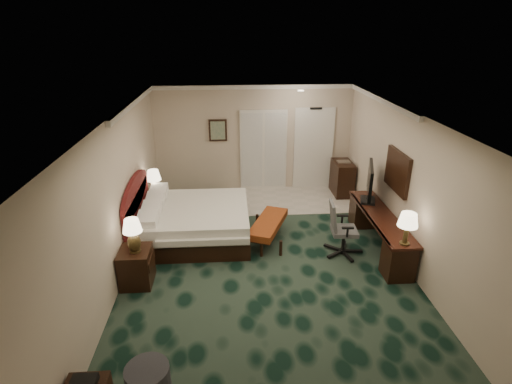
{
  "coord_description": "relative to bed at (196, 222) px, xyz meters",
  "views": [
    {
      "loc": [
        -0.62,
        -6.12,
        4.06
      ],
      "look_at": [
        -0.16,
        0.6,
        1.21
      ],
      "focal_mm": 28.0,
      "sensor_mm": 36.0,
      "label": 1
    }
  ],
  "objects": [
    {
      "name": "floor",
      "position": [
        1.34,
        -1.17,
        -0.34
      ],
      "size": [
        5.0,
        7.5,
        0.0
      ],
      "primitive_type": "cube",
      "color": "black",
      "rests_on": "ground"
    },
    {
      "name": "ceiling",
      "position": [
        1.34,
        -1.17,
        2.36
      ],
      "size": [
        5.0,
        7.5,
        0.0
      ],
      "primitive_type": "cube",
      "color": "white",
      "rests_on": "wall_back"
    },
    {
      "name": "wall_back",
      "position": [
        1.34,
        2.58,
        1.01
      ],
      "size": [
        5.0,
        0.0,
        2.7
      ],
      "primitive_type": "cube",
      "color": "beige",
      "rests_on": "ground"
    },
    {
      "name": "wall_front",
      "position": [
        1.34,
        -4.92,
        1.01
      ],
      "size": [
        5.0,
        0.0,
        2.7
      ],
      "primitive_type": "cube",
      "color": "beige",
      "rests_on": "ground"
    },
    {
      "name": "wall_left",
      "position": [
        -1.16,
        -1.17,
        1.01
      ],
      "size": [
        0.0,
        7.5,
        2.7
      ],
      "primitive_type": "cube",
      "color": "beige",
      "rests_on": "ground"
    },
    {
      "name": "wall_right",
      "position": [
        3.84,
        -1.17,
        1.01
      ],
      "size": [
        0.0,
        7.5,
        2.7
      ],
      "primitive_type": "cube",
      "color": "beige",
      "rests_on": "ground"
    },
    {
      "name": "crown_molding",
      "position": [
        1.34,
        -1.17,
        2.31
      ],
      "size": [
        5.0,
        7.5,
        0.1
      ],
      "primitive_type": null,
      "color": "silver",
      "rests_on": "wall_back"
    },
    {
      "name": "tile_patch",
      "position": [
        2.24,
        1.73,
        -0.33
      ],
      "size": [
        3.2,
        1.7,
        0.01
      ],
      "primitive_type": "cube",
      "color": "beige",
      "rests_on": "ground"
    },
    {
      "name": "headboard",
      "position": [
        -1.1,
        -0.17,
        0.36
      ],
      "size": [
        0.12,
        2.0,
        1.4
      ],
      "primitive_type": null,
      "color": "#431410",
      "rests_on": "ground"
    },
    {
      "name": "entry_door",
      "position": [
        2.89,
        2.55,
        0.71
      ],
      "size": [
        1.02,
        0.06,
        2.18
      ],
      "primitive_type": "cube",
      "color": "silver",
      "rests_on": "ground"
    },
    {
      "name": "closet_doors",
      "position": [
        1.59,
        2.54,
        0.71
      ],
      "size": [
        1.2,
        0.06,
        2.1
      ],
      "primitive_type": "cube",
      "color": "#B7B7B7",
      "rests_on": "ground"
    },
    {
      "name": "wall_art",
      "position": [
        0.44,
        2.54,
        1.26
      ],
      "size": [
        0.45,
        0.06,
        0.55
      ],
      "primitive_type": "cube",
      "color": "#4D715F",
      "rests_on": "wall_back"
    },
    {
      "name": "wall_mirror",
      "position": [
        3.8,
        -0.57,
        1.21
      ],
      "size": [
        0.05,
        0.95,
        0.75
      ],
      "primitive_type": "cube",
      "color": "white",
      "rests_on": "wall_right"
    },
    {
      "name": "bed",
      "position": [
        0.0,
        0.0,
        0.0
      ],
      "size": [
        2.12,
        1.96,
        0.67
      ],
      "primitive_type": "cube",
      "color": "silver",
      "rests_on": "ground"
    },
    {
      "name": "nightstand_near",
      "position": [
        -0.89,
        -1.52,
        -0.02
      ],
      "size": [
        0.51,
        0.58,
        0.63
      ],
      "primitive_type": "cube",
      "color": "black",
      "rests_on": "ground"
    },
    {
      "name": "nightstand_far",
      "position": [
        -0.92,
        0.99,
        -0.06
      ],
      "size": [
        0.44,
        0.5,
        0.55
      ],
      "primitive_type": "cube",
      "color": "black",
      "rests_on": "ground"
    },
    {
      "name": "lamp_near",
      "position": [
        -0.86,
        -1.54,
        0.59
      ],
      "size": [
        0.34,
        0.34,
        0.58
      ],
      "primitive_type": null,
      "rotation": [
        0.0,
        0.0,
        0.11
      ],
      "color": "black",
      "rests_on": "nightstand_near"
    },
    {
      "name": "lamp_far",
      "position": [
        -0.94,
        0.94,
        0.51
      ],
      "size": [
        0.36,
        0.36,
        0.6
      ],
      "primitive_type": null,
      "rotation": [
        0.0,
        0.0,
        0.15
      ],
      "color": "black",
      "rests_on": "nightstand_far"
    },
    {
      "name": "bed_bench",
      "position": [
        1.45,
        -0.25,
        -0.11
      ],
      "size": [
        0.94,
        1.42,
        0.45
      ],
      "primitive_type": "cube",
      "rotation": [
        0.0,
        0.0,
        -0.39
      ],
      "color": "maroon",
      "rests_on": "ground"
    },
    {
      "name": "ottoman",
      "position": [
        -0.31,
        -3.75,
        -0.15
      ],
      "size": [
        0.7,
        0.7,
        0.37
      ],
      "primitive_type": "cylinder",
      "rotation": [
        0.0,
        0.0,
        0.43
      ],
      "color": "#292A2E",
      "rests_on": "ground"
    },
    {
      "name": "desk",
      "position": [
        3.56,
        -0.67,
        0.02
      ],
      "size": [
        0.53,
        2.44,
        0.7
      ],
      "primitive_type": "cube",
      "color": "black",
      "rests_on": "ground"
    },
    {
      "name": "tv",
      "position": [
        3.51,
        -0.02,
        0.76
      ],
      "size": [
        0.38,
        0.98,
        0.78
      ],
      "primitive_type": "cube",
      "rotation": [
        0.0,
        0.0,
        -0.31
      ],
      "color": "black",
      "rests_on": "desk"
    },
    {
      "name": "desk_lamp",
      "position": [
        3.56,
        -1.74,
        0.65
      ],
      "size": [
        0.4,
        0.4,
        0.57
      ],
      "primitive_type": null,
      "rotation": [
        0.0,
        0.0,
        0.26
      ],
      "color": "black",
      "rests_on": "desk"
    },
    {
      "name": "desk_chair",
      "position": [
        2.83,
        -0.82,
        0.19
      ],
      "size": [
        0.66,
        0.62,
        1.06
      ],
      "primitive_type": null,
      "rotation": [
        0.0,
        0.0,
        -0.08
      ],
      "color": "#4E4E50",
      "rests_on": "ground"
    },
    {
      "name": "minibar",
      "position": [
        3.57,
        2.03,
        0.09
      ],
      "size": [
        0.45,
        0.81,
        0.86
      ],
      "primitive_type": "cube",
      "color": "black",
      "rests_on": "ground"
    }
  ]
}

